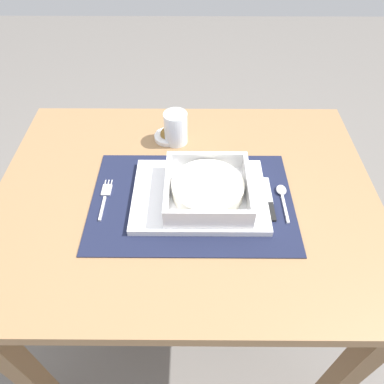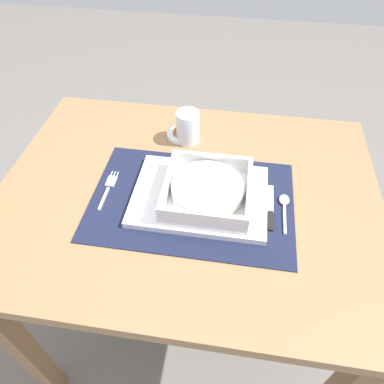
# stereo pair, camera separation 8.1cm
# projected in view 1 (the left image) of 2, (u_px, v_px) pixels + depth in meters

# --- Properties ---
(ground_plane) EXTENTS (6.00, 6.00, 0.00)m
(ground_plane) POSITION_uv_depth(u_px,v_px,m) (188.00, 319.00, 1.38)
(ground_plane) COLOR slate
(dining_table) EXTENTS (0.92, 0.70, 0.72)m
(dining_table) POSITION_uv_depth(u_px,v_px,m) (186.00, 221.00, 0.93)
(dining_table) COLOR #936D47
(dining_table) RESTS_ON ground
(placemat) EXTENTS (0.47, 0.31, 0.00)m
(placemat) POSITION_uv_depth(u_px,v_px,m) (192.00, 200.00, 0.83)
(placemat) COLOR #191E38
(placemat) RESTS_ON dining_table
(serving_plate) EXTENTS (0.31, 0.23, 0.02)m
(serving_plate) POSITION_uv_depth(u_px,v_px,m) (199.00, 195.00, 0.83)
(serving_plate) COLOR white
(serving_plate) RESTS_ON placemat
(porridge_bowl) EXTENTS (0.19, 0.19, 0.05)m
(porridge_bowl) POSITION_uv_depth(u_px,v_px,m) (208.00, 189.00, 0.80)
(porridge_bowl) COLOR white
(porridge_bowl) RESTS_ON serving_plate
(fork) EXTENTS (0.02, 0.13, 0.00)m
(fork) POSITION_uv_depth(u_px,v_px,m) (105.00, 196.00, 0.83)
(fork) COLOR silver
(fork) RESTS_ON placemat
(spoon) EXTENTS (0.02, 0.11, 0.01)m
(spoon) POSITION_uv_depth(u_px,v_px,m) (282.00, 194.00, 0.84)
(spoon) COLOR silver
(spoon) RESTS_ON placemat
(butter_knife) EXTENTS (0.01, 0.14, 0.01)m
(butter_knife) POSITION_uv_depth(u_px,v_px,m) (270.00, 201.00, 0.82)
(butter_knife) COLOR black
(butter_knife) RESTS_ON placemat
(drinking_glass) EXTENTS (0.06, 0.06, 0.09)m
(drinking_glass) POSITION_uv_depth(u_px,v_px,m) (176.00, 129.00, 0.95)
(drinking_glass) COLOR white
(drinking_glass) RESTS_ON dining_table
(condiment_saucer) EXTENTS (0.07, 0.07, 0.04)m
(condiment_saucer) POSITION_uv_depth(u_px,v_px,m) (168.00, 135.00, 0.98)
(condiment_saucer) COLOR white
(condiment_saucer) RESTS_ON dining_table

